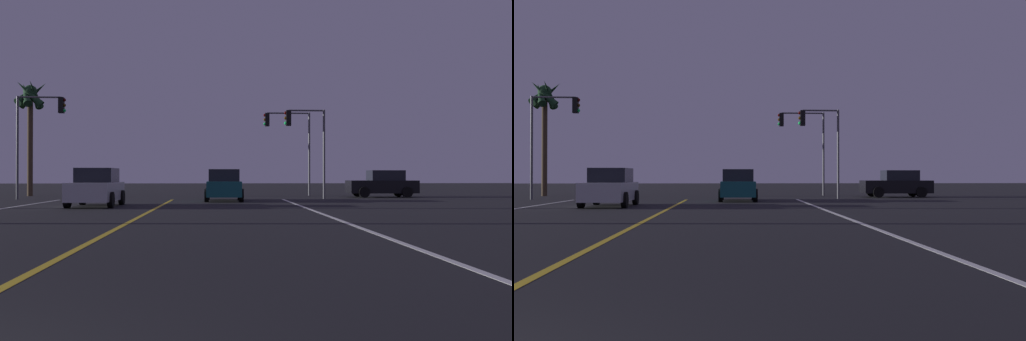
# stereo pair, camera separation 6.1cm
# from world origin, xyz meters

# --- Properties ---
(lane_edge_right) EXTENTS (0.16, 35.60, 0.01)m
(lane_edge_right) POSITION_xyz_m (6.29, 11.80, 0.00)
(lane_edge_right) COLOR silver
(lane_edge_right) RESTS_ON ground
(lane_center_divider) EXTENTS (0.16, 35.60, 0.01)m
(lane_center_divider) POSITION_xyz_m (0.00, 11.80, 0.00)
(lane_center_divider) COLOR gold
(lane_center_divider) RESTS_ON ground
(car_oncoming) EXTENTS (2.02, 4.30, 1.70)m
(car_oncoming) POSITION_xyz_m (-2.81, 22.65, 0.82)
(car_oncoming) COLOR black
(car_oncoming) RESTS_ON ground
(car_ahead_far) EXTENTS (2.02, 4.30, 1.70)m
(car_ahead_far) POSITION_xyz_m (2.89, 27.76, 0.82)
(car_ahead_far) COLOR black
(car_ahead_far) RESTS_ON ground
(car_crossing_side) EXTENTS (4.30, 2.02, 1.70)m
(car_crossing_side) POSITION_xyz_m (12.99, 32.52, 0.82)
(car_crossing_side) COLOR black
(car_crossing_side) RESTS_ON ground
(traffic_light_near_right) EXTENTS (2.43, 0.36, 5.23)m
(traffic_light_near_right) POSITION_xyz_m (7.67, 30.10, 3.86)
(traffic_light_near_right) COLOR #4C4C51
(traffic_light_near_right) RESTS_ON ground
(traffic_light_near_left) EXTENTS (2.77, 0.36, 5.88)m
(traffic_light_near_left) POSITION_xyz_m (-7.56, 30.10, 4.32)
(traffic_light_near_left) COLOR #4C4C51
(traffic_light_near_left) RESTS_ON ground
(traffic_light_far_right) EXTENTS (3.21, 0.36, 5.68)m
(traffic_light_far_right) POSITION_xyz_m (7.31, 35.60, 4.21)
(traffic_light_far_right) COLOR #4C4C51
(traffic_light_far_right) RESTS_ON ground
(palm_tree_left_far) EXTENTS (2.29, 2.23, 7.79)m
(palm_tree_left_far) POSITION_xyz_m (-9.98, 35.97, 6.25)
(palm_tree_left_far) COLOR #473826
(palm_tree_left_far) RESTS_ON ground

